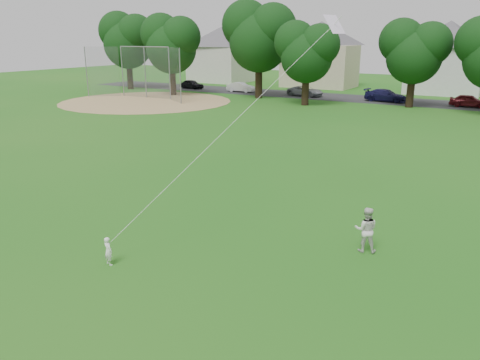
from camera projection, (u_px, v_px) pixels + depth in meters
The scene contains 10 objects.
ground at pixel (172, 264), 14.08m from camera, with size 160.00×160.00×0.00m, color #1A6016.
street at pixel (427, 103), 48.56m from camera, with size 90.00×7.00×0.01m, color #2D2D30.
dirt_infield at pixel (146, 101), 49.83m from camera, with size 18.00×18.00×0.02m, color #9E7F51.
toddler at pixel (108, 251), 13.90m from camera, with size 0.32×0.21×0.89m, color white.
older_boy at pixel (366, 230), 14.69m from camera, with size 0.72×0.56×1.48m, color silver.
kite at pixel (231, 125), 15.21m from camera, with size 2.30×4.41×10.77m.
baseball_backstop at pixel (142, 73), 51.80m from camera, with size 12.69×2.93×5.56m.
tree_row at pixel (457, 36), 40.24m from camera, with size 82.04×9.34×11.82m.
parked_cars at pixel (435, 99), 47.16m from camera, with size 63.04×2.48×1.29m.
house_row at pixel (445, 52), 55.47m from camera, with size 76.05×13.27×10.13m.
Camera 1 is at (8.29, -9.88, 6.52)m, focal length 35.00 mm.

